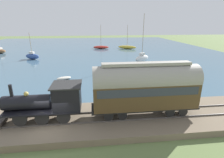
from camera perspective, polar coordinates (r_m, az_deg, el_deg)
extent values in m
plane|color=#607542|center=(15.07, -18.27, -15.54)|extent=(200.00, 200.00, 0.00)
cube|color=#426075|center=(56.78, -9.81, 9.67)|extent=(80.00, 80.00, 0.01)
cube|color=#756651|center=(15.43, -17.93, -13.45)|extent=(5.82, 56.00, 0.55)
cube|color=#4C4742|center=(14.60, -18.65, -13.94)|extent=(0.07, 54.88, 0.12)
cube|color=#4C4742|center=(15.94, -17.52, -10.94)|extent=(0.07, 54.88, 0.12)
cylinder|color=black|center=(14.15, -15.51, -11.98)|extent=(0.12, 1.04, 1.04)
cylinder|color=black|center=(15.53, -14.66, -9.05)|extent=(0.12, 1.04, 1.04)
cylinder|color=black|center=(14.50, -21.89, -11.91)|extent=(0.12, 1.04, 1.04)
cylinder|color=black|center=(15.85, -20.45, -9.08)|extent=(0.12, 1.04, 1.04)
cylinder|color=black|center=(15.01, -27.89, -11.72)|extent=(0.12, 1.04, 1.04)
cylinder|color=black|center=(16.32, -25.96, -9.02)|extent=(0.12, 1.04, 1.04)
cube|color=black|center=(14.98, -21.32, -9.00)|extent=(2.09, 5.81, 0.12)
cylinder|color=black|center=(15.07, -25.88, -6.84)|extent=(1.12, 3.48, 1.12)
cylinder|color=black|center=(15.76, -32.03, -6.77)|extent=(1.07, 0.08, 1.07)
cylinder|color=black|center=(15.09, -30.16, -3.27)|extent=(0.25, 0.25, 0.92)
sphere|color=tan|center=(14.81, -26.25, -4.37)|extent=(0.36, 0.36, 0.36)
cube|color=black|center=(14.19, -14.36, -5.47)|extent=(1.99, 2.03, 1.82)
cube|color=#282828|center=(13.84, -14.67, -1.82)|extent=(2.19, 2.27, 0.10)
cube|color=#2D2823|center=(16.42, -31.89, -11.18)|extent=(1.89, 0.44, 0.32)
cylinder|color=black|center=(15.81, 22.18, -9.94)|extent=(0.12, 0.76, 0.76)
cylinder|color=black|center=(17.06, 19.69, -7.53)|extent=(0.12, 0.76, 0.76)
cylinder|color=black|center=(15.33, 18.49, -10.40)|extent=(0.12, 0.76, 0.76)
cylinder|color=black|center=(16.61, 16.23, -7.87)|extent=(0.12, 0.76, 0.76)
cylinder|color=black|center=(14.20, 3.42, -11.82)|extent=(0.12, 0.76, 0.76)
cylinder|color=black|center=(15.57, 2.42, -8.93)|extent=(0.12, 0.76, 0.76)
cylinder|color=black|center=(14.07, -1.12, -12.10)|extent=(0.12, 0.76, 0.76)
cylinder|color=black|center=(15.45, -1.69, -9.14)|extent=(0.12, 0.76, 0.76)
cube|color=black|center=(15.16, 10.44, -8.72)|extent=(1.89, 8.84, 0.16)
cube|color=#4C381E|center=(14.64, 10.71, -4.32)|extent=(2.10, 8.49, 2.36)
cube|color=#2D333D|center=(14.49, 10.81, -2.81)|extent=(2.13, 7.96, 0.66)
cylinder|color=gray|center=(14.24, 10.99, 0.06)|extent=(2.21, 8.49, 2.21)
cube|color=gray|center=(13.92, 11.29, 4.86)|extent=(0.74, 7.07, 0.24)
ellipsoid|color=gold|center=(56.39, 4.95, 10.33)|extent=(3.73, 5.80, 1.02)
cylinder|color=#9E8460|center=(56.02, 5.05, 14.04)|extent=(0.10, 0.10, 6.29)
ellipsoid|color=white|center=(37.98, 9.73, 6.65)|extent=(3.15, 3.89, 1.44)
cylinder|color=#9E8460|center=(37.34, 10.14, 13.98)|extent=(0.10, 0.10, 8.28)
cube|color=silver|center=(37.81, 9.81, 8.06)|extent=(1.22, 1.35, 0.45)
ellipsoid|color=#B72D23|center=(56.61, -3.61, 10.33)|extent=(2.29, 5.11, 0.90)
cylinder|color=#9E8460|center=(56.24, -3.68, 13.99)|extent=(0.10, 0.10, 6.33)
ellipsoid|color=brown|center=(56.68, -32.76, 7.64)|extent=(2.77, 3.78, 1.13)
ellipsoid|color=#335199|center=(44.05, -24.59, 6.73)|extent=(2.30, 3.61, 1.27)
cylinder|color=#9E8460|center=(43.64, -25.10, 10.51)|extent=(0.10, 0.10, 4.61)
cube|color=silver|center=(43.91, -24.73, 7.83)|extent=(0.98, 1.20, 0.45)
ellipsoid|color=#B7B2A3|center=(20.72, -0.10, -4.38)|extent=(1.72, 2.29, 0.37)
ellipsoid|color=silver|center=(23.38, 8.05, -1.65)|extent=(1.99, 2.00, 0.55)
ellipsoid|color=beige|center=(26.75, -15.46, 0.26)|extent=(1.56, 2.32, 0.42)
ellipsoid|color=beige|center=(20.75, 13.47, -4.97)|extent=(2.01, 2.37, 0.30)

